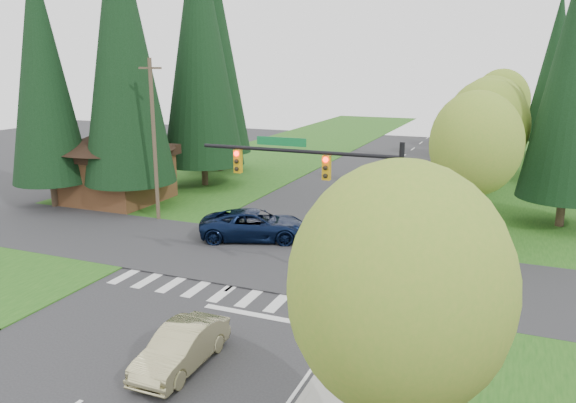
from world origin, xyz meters
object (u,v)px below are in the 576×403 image
Objects in this scene: parked_car_a at (404,223)px; suv_navy at (255,225)px; parked_car_b at (431,188)px; sedan_champagne at (181,347)px; parked_car_c at (446,168)px; parked_car_e at (449,146)px; parked_car_d at (452,159)px.

suv_navy is at bearing -153.81° from parked_car_a.
suv_navy is at bearing -113.69° from parked_car_b.
parked_car_b is at bearing 81.24° from sedan_champagne.
parked_car_a is 1.00× the size of parked_car_c.
suv_navy reaches higher than parked_car_a.
parked_car_a is 0.79× the size of parked_car_e.
parked_car_d is (7.47, 28.33, -0.16)m from suv_navy.
suv_navy reaches higher than parked_car_e.
parked_car_e reaches higher than parked_car_b.
sedan_champagne is 13.74m from suv_navy.
sedan_champagne is 0.86× the size of parked_car_b.
suv_navy is 24.08m from parked_car_c.
parked_car_b is at bearing -87.59° from parked_car_e.
parked_car_b is at bearing -48.02° from suv_navy.
suv_navy is 36.78m from parked_car_e.
parked_car_e is at bearing -29.68° from suv_navy.
parked_car_e is at bearing 86.42° from sedan_champagne.
suv_navy is 1.41× the size of parked_car_c.
parked_car_e is (-1.40, 13.41, 0.08)m from parked_car_c.
parked_car_b reaches higher than sedan_champagne.
sedan_champagne is 17.62m from parked_car_a.
suv_navy is at bearing 104.95° from sedan_champagne.
parked_car_d is 8.03m from parked_car_e.
parked_car_c is 1.07× the size of parked_car_d.
parked_car_c is (0.00, 8.57, 0.01)m from parked_car_b.
parked_car_a reaches higher than parked_car_b.
parked_car_b reaches higher than parked_car_d.
parked_car_e is (-1.26, 7.93, 0.10)m from parked_car_d.
parked_car_c is 5.49m from parked_car_d.
parked_car_b is 22.02m from parked_car_e.
parked_car_a is at bearing -89.86° from parked_car_c.
suv_navy is at bearing -108.28° from parked_car_c.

